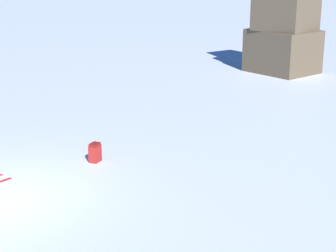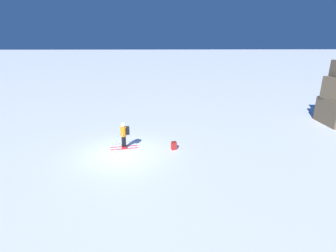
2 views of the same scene
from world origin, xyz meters
name	(u,v)px [view 2 (image 2 of 2)]	position (x,y,z in m)	size (l,w,h in m)	color
ground_plane	(122,153)	(0.00, 0.00, 0.00)	(300.00, 300.00, 0.00)	white
skier	(124,134)	(-0.56, 0.07, 0.96)	(1.27, 1.70, 1.75)	red
spare_backpack	(174,146)	(-0.46, 3.00, 0.24)	(0.33, 0.36, 0.50)	#AD231E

